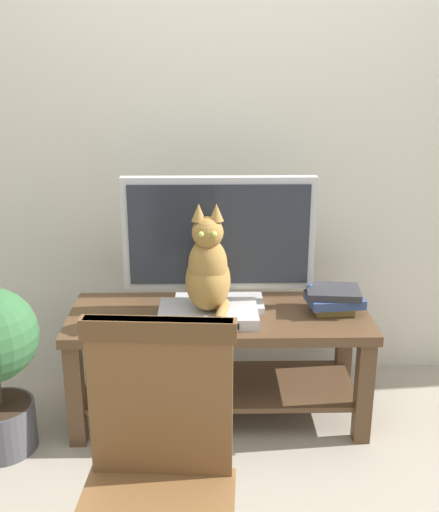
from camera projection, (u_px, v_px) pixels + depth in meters
name	position (u px, v px, depth m)	size (l,w,h in m)	color
ground_plane	(234.00, 501.00, 2.36)	(12.00, 12.00, 0.00)	gray
back_wall	(227.00, 99.00, 2.96)	(7.00, 0.12, 2.80)	beige
tv_stand	(219.00, 344.00, 2.80)	(1.33, 0.51, 0.52)	#513823
tv	(219.00, 240.00, 2.72)	(0.84, 0.20, 0.60)	#B7B7BC
media_box	(208.00, 314.00, 2.68)	(0.42, 0.27, 0.05)	#BCBCC1
cat	(208.00, 270.00, 2.60)	(0.19, 0.30, 0.47)	olive
wooden_chair	(157.00, 474.00, 1.66)	(0.44, 0.45, 0.96)	brown
book_stack	(334.00, 299.00, 2.76)	(0.26, 0.21, 0.11)	olive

